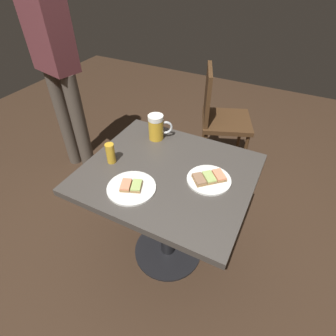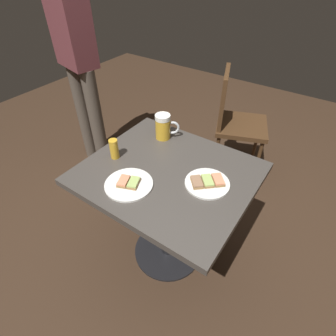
{
  "view_description": "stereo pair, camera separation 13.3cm",
  "coord_description": "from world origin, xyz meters",
  "px_view_note": "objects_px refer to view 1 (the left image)",
  "views": [
    {
      "loc": [
        0.46,
        -0.9,
        1.58
      ],
      "look_at": [
        0.0,
        0.0,
        0.72
      ],
      "focal_mm": 28.66,
      "sensor_mm": 36.0,
      "label": 1
    },
    {
      "loc": [
        0.58,
        -0.84,
        1.58
      ],
      "look_at": [
        0.0,
        0.0,
        0.72
      ],
      "focal_mm": 28.66,
      "sensor_mm": 36.0,
      "label": 2
    }
  ],
  "objects_px": {
    "plate_near": "(209,179)",
    "patron_standing": "(56,63)",
    "cafe_chair": "(219,115)",
    "beer_glass_small": "(111,153)",
    "beer_mug": "(157,127)",
    "plate_far": "(131,187)"
  },
  "relations": [
    {
      "from": "plate_near",
      "to": "patron_standing",
      "type": "relative_size",
      "value": 0.13
    },
    {
      "from": "plate_near",
      "to": "cafe_chair",
      "type": "xyz_separation_m",
      "value": [
        -0.25,
        0.94,
        -0.18
      ]
    },
    {
      "from": "beer_glass_small",
      "to": "cafe_chair",
      "type": "relative_size",
      "value": 0.12
    },
    {
      "from": "patron_standing",
      "to": "cafe_chair",
      "type": "bearing_deg",
      "value": 38.98
    },
    {
      "from": "beer_mug",
      "to": "cafe_chair",
      "type": "relative_size",
      "value": 0.16
    },
    {
      "from": "beer_mug",
      "to": "cafe_chair",
      "type": "height_order",
      "value": "cafe_chair"
    },
    {
      "from": "beer_mug",
      "to": "patron_standing",
      "type": "xyz_separation_m",
      "value": [
        -0.92,
        0.21,
        0.15
      ]
    },
    {
      "from": "cafe_chair",
      "to": "plate_far",
      "type": "bearing_deg",
      "value": -24.2
    },
    {
      "from": "beer_glass_small",
      "to": "patron_standing",
      "type": "bearing_deg",
      "value": 148.06
    },
    {
      "from": "plate_near",
      "to": "cafe_chair",
      "type": "bearing_deg",
      "value": 104.68
    },
    {
      "from": "beer_mug",
      "to": "patron_standing",
      "type": "distance_m",
      "value": 0.95
    },
    {
      "from": "plate_near",
      "to": "patron_standing",
      "type": "bearing_deg",
      "value": 162.57
    },
    {
      "from": "beer_glass_small",
      "to": "cafe_chair",
      "type": "height_order",
      "value": "cafe_chair"
    },
    {
      "from": "plate_near",
      "to": "beer_mug",
      "type": "height_order",
      "value": "beer_mug"
    },
    {
      "from": "plate_far",
      "to": "patron_standing",
      "type": "height_order",
      "value": "patron_standing"
    },
    {
      "from": "beer_mug",
      "to": "plate_far",
      "type": "bearing_deg",
      "value": -76.96
    },
    {
      "from": "plate_near",
      "to": "plate_far",
      "type": "relative_size",
      "value": 0.93
    },
    {
      "from": "patron_standing",
      "to": "plate_near",
      "type": "bearing_deg",
      "value": -4.62
    },
    {
      "from": "plate_far",
      "to": "cafe_chair",
      "type": "xyz_separation_m",
      "value": [
        0.05,
        1.15,
        -0.18
      ]
    },
    {
      "from": "plate_near",
      "to": "beer_glass_small",
      "type": "height_order",
      "value": "beer_glass_small"
    },
    {
      "from": "plate_far",
      "to": "beer_glass_small",
      "type": "relative_size",
      "value": 2.1
    },
    {
      "from": "plate_far",
      "to": "beer_mug",
      "type": "xyz_separation_m",
      "value": [
        -0.1,
        0.42,
        0.07
      ]
    }
  ]
}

